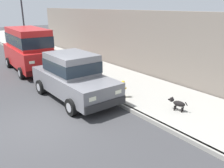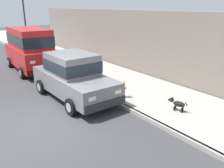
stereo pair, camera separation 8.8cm
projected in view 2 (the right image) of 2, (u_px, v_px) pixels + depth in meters
The scene contains 9 objects.
ground_plane at pixel (37, 125), 7.87m from camera, with size 80.00×80.00×0.00m, color #38383A.
curb at pixel (114, 101), 9.64m from camera, with size 0.16×64.00×0.14m, color gray.
sidewalk at pixel (146, 92), 10.66m from camera, with size 3.60×64.00×0.14m, color #99968E.
car_grey_sedan at pixel (73, 76), 9.86m from camera, with size 2.11×4.64×1.92m.
car_red_van at pixel (30, 47), 14.05m from camera, with size 2.26×4.97×2.52m.
dog_black at pixel (177, 103), 8.50m from camera, with size 0.32×0.74×0.49m.
fire_hydrant at pixel (123, 90), 9.74m from camera, with size 0.34×0.24×0.72m.
street_lamp at pixel (25, 17), 17.98m from camera, with size 0.36×0.36×4.42m.
building_facade at pixel (114, 38), 15.23m from camera, with size 0.50×20.00×3.53m, color slate.
Camera 2 is at (-2.15, -7.15, 3.79)m, focal length 37.86 mm.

